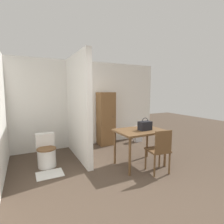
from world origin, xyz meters
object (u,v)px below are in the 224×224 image
at_px(wooden_chair, 160,149).
at_px(space_heater, 138,134).
at_px(dining_table, 140,134).
at_px(toilet, 46,152).
at_px(wooden_cabinet, 106,119).
at_px(handbag, 145,126).

height_order(wooden_chair, space_heater, wooden_chair).
relative_size(dining_table, wooden_chair, 1.14).
distance_m(dining_table, toilet, 2.10).
bearing_deg(wooden_chair, wooden_cabinet, 101.86).
height_order(toilet, wooden_cabinet, wooden_cabinet).
relative_size(dining_table, handbag, 3.73).
height_order(wooden_chair, handbag, handbag).
height_order(dining_table, wooden_chair, wooden_chair).
xyz_separation_m(toilet, handbag, (1.94, -0.97, 0.60)).
relative_size(dining_table, toilet, 1.49).
distance_m(dining_table, handbag, 0.23).
bearing_deg(wooden_chair, toilet, 152.32).
relative_size(wooden_chair, toilet, 1.31).
distance_m(dining_table, wooden_chair, 0.55).
bearing_deg(dining_table, wooden_chair, -76.17).
relative_size(wooden_chair, handbag, 3.27).
relative_size(wooden_chair, space_heater, 1.78).
bearing_deg(wooden_cabinet, dining_table, -89.12).
bearing_deg(space_heater, toilet, -168.46).
relative_size(toilet, handbag, 2.50).
bearing_deg(handbag, dining_table, 147.41).
height_order(toilet, handbag, handbag).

